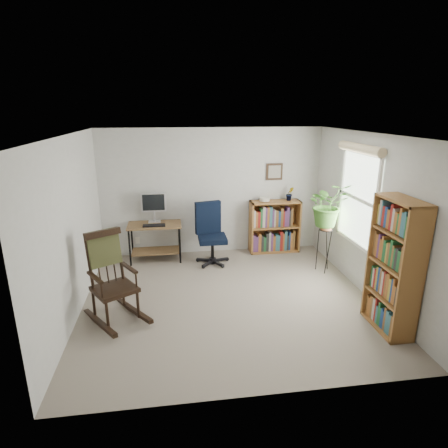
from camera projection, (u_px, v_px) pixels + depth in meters
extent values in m
cube|color=gray|center=(228.00, 299.00, 5.60)|extent=(4.20, 4.00, 0.00)
cube|color=silver|center=(228.00, 134.00, 4.89)|extent=(4.20, 4.00, 0.00)
cube|color=beige|center=(212.00, 192.00, 7.13)|extent=(4.20, 0.00, 2.40)
cube|color=beige|center=(262.00, 286.00, 3.35)|extent=(4.20, 0.00, 2.40)
cube|color=beige|center=(72.00, 229.00, 4.96)|extent=(0.00, 4.00, 2.40)
cube|color=beige|center=(368.00, 216.00, 5.53)|extent=(0.00, 4.00, 2.40)
cube|color=black|center=(154.00, 225.00, 6.73)|extent=(0.40, 0.15, 0.02)
imported|color=#396A25|center=(330.00, 183.00, 6.11)|extent=(1.69, 1.88, 1.46)
imported|color=#396A25|center=(290.00, 198.00, 7.21)|extent=(0.13, 0.24, 0.11)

